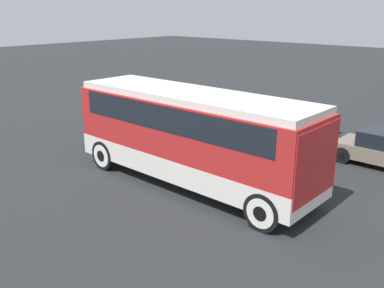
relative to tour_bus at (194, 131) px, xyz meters
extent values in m
plane|color=#26282B|center=(-0.10, 0.00, -1.97)|extent=(120.00, 120.00, 0.00)
cube|color=silver|center=(-0.10, 0.00, -1.11)|extent=(9.10, 2.53, 0.77)
cube|color=red|center=(-0.10, 0.00, 0.18)|extent=(9.10, 2.53, 1.80)
cube|color=black|center=(-0.10, 0.00, 0.63)|extent=(8.01, 2.57, 0.81)
cube|color=silver|center=(-0.10, 0.00, 1.19)|extent=(8.92, 2.33, 0.22)
cube|color=red|center=(4.30, 0.00, -0.08)|extent=(0.36, 2.43, 2.06)
cylinder|color=black|center=(3.56, -1.15, -1.41)|extent=(1.12, 0.28, 1.12)
cylinder|color=silver|center=(3.56, -1.15, -1.41)|extent=(0.87, 0.30, 0.87)
cylinder|color=black|center=(3.56, -1.15, -1.41)|extent=(0.43, 0.32, 0.43)
cylinder|color=black|center=(3.56, 1.15, -1.41)|extent=(1.12, 0.28, 1.12)
cylinder|color=silver|center=(3.56, 1.15, -1.41)|extent=(0.87, 0.30, 0.87)
cylinder|color=black|center=(3.56, 1.15, -1.41)|extent=(0.43, 0.32, 0.43)
cylinder|color=black|center=(-3.58, -1.15, -1.41)|extent=(1.12, 0.28, 1.12)
cylinder|color=silver|center=(-3.58, -1.15, -1.41)|extent=(0.87, 0.30, 0.87)
cylinder|color=black|center=(-3.58, -1.15, -1.41)|extent=(0.43, 0.32, 0.43)
cylinder|color=black|center=(-3.58, 1.15, -1.41)|extent=(1.12, 0.28, 1.12)
cylinder|color=silver|center=(-3.58, 1.15, -1.41)|extent=(0.87, 0.30, 0.87)
cylinder|color=black|center=(-3.58, 1.15, -1.41)|extent=(0.43, 0.32, 0.43)
cylinder|color=black|center=(2.93, 5.62, -1.64)|extent=(0.66, 0.22, 0.66)
cylinder|color=black|center=(2.93, 5.62, -1.64)|extent=(0.25, 0.26, 0.25)
cylinder|color=black|center=(2.93, 7.18, -1.64)|extent=(0.66, 0.22, 0.66)
cylinder|color=black|center=(2.93, 7.18, -1.64)|extent=(0.25, 0.26, 0.25)
cube|color=#2D5638|center=(-1.19, 8.44, -1.46)|extent=(4.71, 1.88, 0.56)
cube|color=black|center=(-1.38, 8.44, -0.88)|extent=(2.45, 1.69, 0.59)
cylinder|color=black|center=(0.73, 7.59, -1.66)|extent=(0.62, 0.22, 0.62)
cylinder|color=black|center=(0.73, 7.59, -1.66)|extent=(0.23, 0.26, 0.23)
cylinder|color=black|center=(0.73, 9.29, -1.66)|extent=(0.62, 0.22, 0.62)
cylinder|color=black|center=(0.73, 9.29, -1.66)|extent=(0.23, 0.26, 0.23)
cylinder|color=black|center=(-3.12, 7.59, -1.66)|extent=(0.62, 0.22, 0.62)
cylinder|color=black|center=(-3.12, 7.59, -1.66)|extent=(0.23, 0.26, 0.23)
cylinder|color=black|center=(-3.12, 9.29, -1.66)|extent=(0.62, 0.22, 0.62)
cylinder|color=black|center=(-3.12, 9.29, -1.66)|extent=(0.23, 0.26, 0.23)
camera|label=1|loc=(9.21, -10.35, 3.93)|focal=40.00mm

